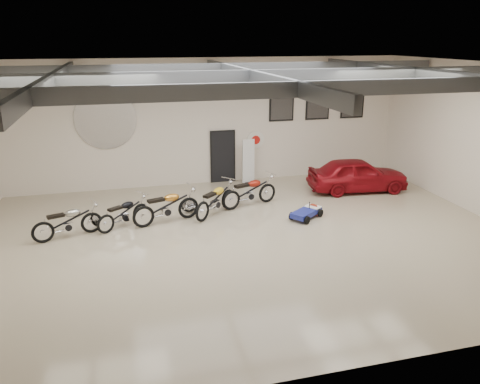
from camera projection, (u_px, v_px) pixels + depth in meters
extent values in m
cube|color=tan|center=(250.00, 239.00, 13.95)|extent=(16.00, 12.00, 0.01)
cube|color=slate|center=(251.00, 66.00, 12.38)|extent=(16.00, 12.00, 0.01)
cube|color=silver|center=(210.00, 122.00, 18.68)|extent=(16.00, 0.02, 5.00)
cube|color=black|center=(223.00, 157.00, 19.21)|extent=(0.92, 0.08, 2.10)
imported|color=maroon|center=(358.00, 175.00, 18.18)|extent=(1.93, 3.97, 1.31)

